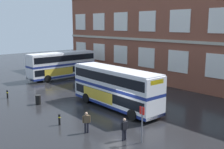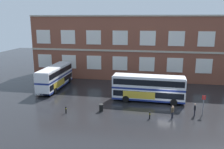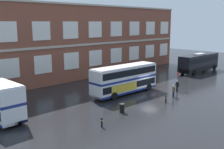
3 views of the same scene
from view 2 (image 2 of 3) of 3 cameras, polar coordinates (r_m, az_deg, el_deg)
name	(u,v)px [view 2 (image 2 of 3)]	position (r m, az deg, el deg)	size (l,w,h in m)	color
ground_plane	(167,103)	(37.71, 12.92, -6.59)	(120.00, 120.00, 0.00)	black
brick_terminal_building	(161,48)	(51.82, 11.62, 6.26)	(54.55, 8.19, 13.26)	brown
double_decker_near	(55,77)	(44.84, -13.44, -0.55)	(2.87, 11.00, 4.07)	silver
double_decker_middle	(148,88)	(37.20, 8.69, -3.19)	(11.08, 3.14, 4.07)	silver
waiting_passenger	(195,109)	(33.53, 19.22, -7.87)	(0.30, 0.64, 1.70)	black
second_passenger	(173,111)	(32.00, 14.29, -8.55)	(0.40, 0.61, 1.70)	black
bus_stand_flag	(203,103)	(34.09, 21.06, -6.41)	(0.44, 0.10, 2.70)	slate
station_litter_bin	(101,108)	(33.38, -2.61, -7.95)	(0.60, 0.60, 1.03)	black
safety_bollard_west	(66,110)	(33.27, -10.98, -8.32)	(0.19, 0.19, 0.95)	black
safety_bollard_east	(150,115)	(31.37, 9.02, -9.60)	(0.19, 0.19, 0.95)	black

